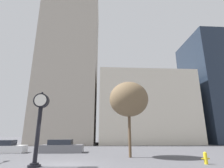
# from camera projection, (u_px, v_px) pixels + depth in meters

# --- Properties ---
(ground_plane) EXTENTS (200.00, 200.00, 0.00)m
(ground_plane) POSITION_uv_depth(u_px,v_px,m) (60.00, 166.00, 10.57)
(ground_plane) COLOR #515156
(building_tall_tower) EXTENTS (11.29, 12.00, 31.79)m
(building_tall_tower) POSITION_uv_depth(u_px,v_px,m) (70.00, 66.00, 37.71)
(building_tall_tower) COLOR #ADA393
(building_tall_tower) RESTS_ON ground_plane
(building_storefront_row) EXTENTS (18.25, 12.00, 13.55)m
(building_storefront_row) POSITION_uv_depth(u_px,v_px,m) (144.00, 109.00, 36.11)
(building_storefront_row) COLOR beige
(building_storefront_row) RESTS_ON ground_plane
(building_glass_modern) EXTENTS (11.27, 12.00, 22.92)m
(building_glass_modern) POSITION_uv_depth(u_px,v_px,m) (217.00, 88.00, 38.34)
(building_glass_modern) COLOR #1E2838
(building_glass_modern) RESTS_ON ground_plane
(street_clock) EXTENTS (0.92, 0.76, 4.53)m
(street_clock) POSITION_uv_depth(u_px,v_px,m) (39.00, 119.00, 11.00)
(street_clock) COLOR black
(street_clock) RESTS_ON ground_plane
(car_white) EXTENTS (4.30, 1.93, 1.26)m
(car_white) POSITION_uv_depth(u_px,v_px,m) (3.00, 147.00, 17.83)
(car_white) COLOR silver
(car_white) RESTS_ON ground_plane
(car_grey) EXTENTS (4.28, 1.84, 1.30)m
(car_grey) POSITION_uv_depth(u_px,v_px,m) (62.00, 147.00, 18.23)
(car_grey) COLOR slate
(car_grey) RESTS_ON ground_plane
(fire_hydrant_near) EXTENTS (0.52, 0.23, 0.75)m
(fire_hydrant_near) POSITION_uv_depth(u_px,v_px,m) (206.00, 158.00, 11.30)
(fire_hydrant_near) COLOR yellow
(fire_hydrant_near) RESTS_ON ground_plane
(bare_tree) EXTENTS (3.46, 3.46, 6.43)m
(bare_tree) POSITION_uv_depth(u_px,v_px,m) (129.00, 99.00, 15.68)
(bare_tree) COLOR brown
(bare_tree) RESTS_ON ground_plane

